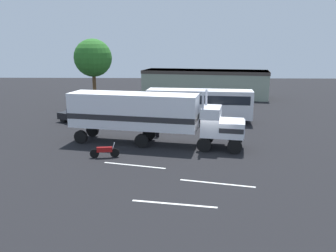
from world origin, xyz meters
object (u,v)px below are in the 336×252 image
at_px(semi_truck, 146,114).
at_px(parked_bus, 199,102).
at_px(tree_left, 93,58).
at_px(person_bystander, 157,127).
at_px(parked_car, 79,115).
at_px(motorcycle, 105,151).

distance_m(semi_truck, parked_bus, 9.78).
xyz_separation_m(semi_truck, tree_left, (-7.97, 15.26, 3.90)).
bearing_deg(person_bystander, tree_left, 123.67).
bearing_deg(parked_bus, parked_car, -175.48).
height_order(person_bystander, parked_bus, parked_bus).
distance_m(person_bystander, parked_bus, 7.61).
distance_m(parked_bus, parked_car, 12.77).
xyz_separation_m(parked_bus, tree_left, (-12.79, 6.76, 4.36)).
bearing_deg(parked_bus, tree_left, 152.15).
bearing_deg(tree_left, motorcycle, -74.44).
bearing_deg(tree_left, parked_car, -89.08).
relative_size(person_bystander, parked_car, 0.34).
bearing_deg(person_bystander, motorcycle, -120.95).
distance_m(semi_truck, person_bystander, 2.82).
bearing_deg(parked_bus, semi_truck, -119.58).
bearing_deg(motorcycle, semi_truck, 52.87).
xyz_separation_m(person_bystander, tree_left, (-8.71, 13.08, 5.53)).
distance_m(parked_bus, motorcycle, 14.34).
height_order(parked_bus, tree_left, tree_left).
bearing_deg(motorcycle, parked_car, 114.80).
distance_m(parked_car, motorcycle, 12.22).
bearing_deg(parked_car, tree_left, 90.92).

